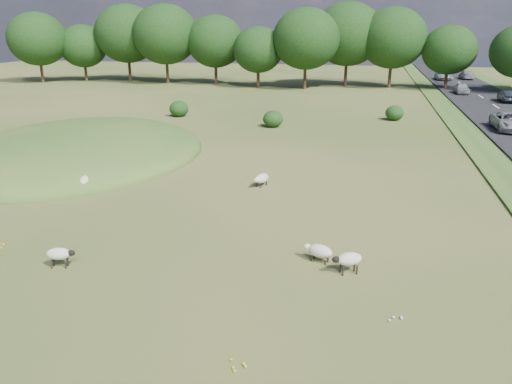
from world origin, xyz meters
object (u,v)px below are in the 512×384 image
Objects in this scene: sheep_4 at (348,259)px; car_4 at (462,88)px; car_7 at (467,75)px; sheep_1 at (261,178)px; sheep_2 at (319,251)px; car_5 at (510,122)px; sheep_3 at (59,254)px; car_0 at (444,75)px; car_3 at (507,96)px; sheep_0 at (85,180)px.

sheep_4 is 0.29× the size of car_4.
sheep_4 is at bearing 77.84° from car_7.
sheep_2 is (3.99, -8.49, -0.02)m from sheep_1.
car_7 is (20.49, 62.29, 0.48)m from sheep_1.
car_5 is (0.00, -24.06, 0.05)m from car_4.
sheep_3 is at bearing 35.83° from sheep_2.
car_0 is at bearing 31.08° from car_7.
sheep_4 is 0.29× the size of car_3.
sheep_3 is 77.62m from car_7.
sheep_4 is 73.16m from car_7.
car_7 is (0.00, 26.54, 0.03)m from car_3.
sheep_1 is 41.21m from car_3.
sheep_3 is (3.79, -8.12, -0.07)m from sheep_0.
sheep_0 is 0.31× the size of car_3.
car_4 is at bearing -47.37° from sheep_0.
sheep_3 is 0.28× the size of car_4.
car_5 is at bearing 40.08° from sheep_3.
car_4 is (-3.80, 6.71, 0.01)m from car_3.
car_5 is (12.70, 26.89, 0.53)m from sheep_2.
car_5 is at bearing -68.17° from sheep_0.
car_4 is (16.69, 42.46, 0.47)m from sheep_1.
sheep_1 is 1.04× the size of sheep_2.
sheep_4 is 70.20m from car_0.
car_0 is at bearing 90.00° from car_4.
sheep_4 is at bearing -112.80° from car_5.
sheep_3 is 74.26m from car_0.
sheep_2 is 47.22m from car_3.
car_0 is 41.60m from car_5.
sheep_1 is at bearing -44.54° from sheep_2.
sheep_2 is at bearing 69.54° from car_3.
sheep_2 is 0.31× the size of car_4.
sheep_4 is (1.09, -0.74, 0.13)m from sheep_2.
car_0 reaches higher than car_7.
sheep_1 is at bearing 71.79° from car_7.
sheep_0 is at bearing -112.11° from car_0.
car_5 is at bearing 158.94° from sheep_1.
car_3 reaches higher than sheep_1.
car_0 is (25.54, 62.89, 0.34)m from sheep_0.
sheep_2 is 0.26× the size of car_7.
sheep_3 is 0.21× the size of car_5.
sheep_2 is at bearing -131.55° from sheep_0.
sheep_3 is 0.95× the size of sheep_4.
car_0 is 24.55m from car_3.
car_0 is at bearing 59.54° from sheep_3.
sheep_2 is at bearing 76.88° from car_7.
sheep_4 is 0.24× the size of car_7.
sheep_0 is 1.14× the size of sheep_3.
sheep_4 is at bearing 166.07° from sheep_2.
car_4 is (11.61, 51.69, 0.35)m from sheep_4.
sheep_4 is at bearing -99.52° from car_0.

